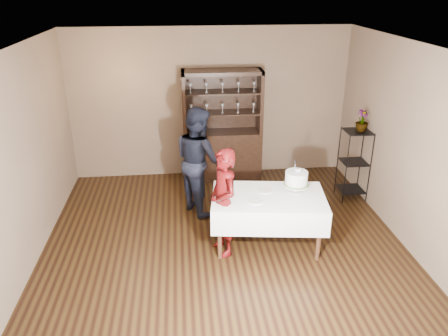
{
  "coord_description": "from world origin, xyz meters",
  "views": [
    {
      "loc": [
        -0.54,
        -5.18,
        3.43
      ],
      "look_at": [
        0.01,
        0.1,
        1.12
      ],
      "focal_mm": 35.0,
      "sensor_mm": 36.0,
      "label": 1
    }
  ],
  "objects_px": {
    "cake_table": "(268,208)",
    "plant_etagere": "(354,162)",
    "cake": "(296,179)",
    "china_hutch": "(222,144)",
    "man": "(198,160)",
    "woman": "(223,203)",
    "potted_plant": "(362,121)"
  },
  "relations": [
    {
      "from": "china_hutch",
      "to": "plant_etagere",
      "type": "xyz_separation_m",
      "value": [
        2.08,
        -1.05,
        -0.01
      ]
    },
    {
      "from": "cake",
      "to": "potted_plant",
      "type": "relative_size",
      "value": 1.34
    },
    {
      "from": "cake_table",
      "to": "china_hutch",
      "type": "bearing_deg",
      "value": 99.66
    },
    {
      "from": "plant_etagere",
      "to": "potted_plant",
      "type": "xyz_separation_m",
      "value": [
        0.04,
        -0.01,
        0.71
      ]
    },
    {
      "from": "woman",
      "to": "man",
      "type": "relative_size",
      "value": 0.88
    },
    {
      "from": "cake_table",
      "to": "woman",
      "type": "xyz_separation_m",
      "value": [
        -0.62,
        -0.1,
        0.17
      ]
    },
    {
      "from": "man",
      "to": "cake",
      "type": "bearing_deg",
      "value": -157.83
    },
    {
      "from": "china_hutch",
      "to": "cake",
      "type": "distance_m",
      "value": 2.38
    },
    {
      "from": "plant_etagere",
      "to": "woman",
      "type": "bearing_deg",
      "value": -149.3
    },
    {
      "from": "china_hutch",
      "to": "man",
      "type": "distance_m",
      "value": 1.3
    },
    {
      "from": "china_hutch",
      "to": "plant_etagere",
      "type": "height_order",
      "value": "china_hutch"
    },
    {
      "from": "man",
      "to": "woman",
      "type": "bearing_deg",
      "value": 163.49
    },
    {
      "from": "potted_plant",
      "to": "cake",
      "type": "bearing_deg",
      "value": -138.98
    },
    {
      "from": "cake_table",
      "to": "cake",
      "type": "height_order",
      "value": "cake"
    },
    {
      "from": "woman",
      "to": "cake",
      "type": "bearing_deg",
      "value": 81.92
    },
    {
      "from": "plant_etagere",
      "to": "cake",
      "type": "distance_m",
      "value": 1.78
    },
    {
      "from": "woman",
      "to": "potted_plant",
      "type": "bearing_deg",
      "value": 101.17
    },
    {
      "from": "plant_etagere",
      "to": "cake_table",
      "type": "relative_size",
      "value": 0.74
    },
    {
      "from": "plant_etagere",
      "to": "woman",
      "type": "xyz_separation_m",
      "value": [
        -2.31,
        -1.37,
        0.09
      ]
    },
    {
      "from": "woman",
      "to": "potted_plant",
      "type": "distance_m",
      "value": 2.78
    },
    {
      "from": "cake_table",
      "to": "plant_etagere",
      "type": "bearing_deg",
      "value": 36.88
    },
    {
      "from": "man",
      "to": "plant_etagere",
      "type": "bearing_deg",
      "value": -115.48
    },
    {
      "from": "cake",
      "to": "man",
      "type": "bearing_deg",
      "value": 140.67
    },
    {
      "from": "man",
      "to": "china_hutch",
      "type": "bearing_deg",
      "value": -50.85
    },
    {
      "from": "woman",
      "to": "cake",
      "type": "distance_m",
      "value": 1.05
    },
    {
      "from": "cake_table",
      "to": "potted_plant",
      "type": "bearing_deg",
      "value": 35.95
    },
    {
      "from": "woman",
      "to": "potted_plant",
      "type": "height_order",
      "value": "potted_plant"
    },
    {
      "from": "man",
      "to": "cake",
      "type": "distance_m",
      "value": 1.65
    },
    {
      "from": "woman",
      "to": "potted_plant",
      "type": "relative_size",
      "value": 4.27
    },
    {
      "from": "china_hutch",
      "to": "man",
      "type": "height_order",
      "value": "china_hutch"
    },
    {
      "from": "cake",
      "to": "plant_etagere",
      "type": "bearing_deg",
      "value": 42.22
    },
    {
      "from": "man",
      "to": "potted_plant",
      "type": "xyz_separation_m",
      "value": [
        2.61,
        0.13,
        0.51
      ]
    }
  ]
}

